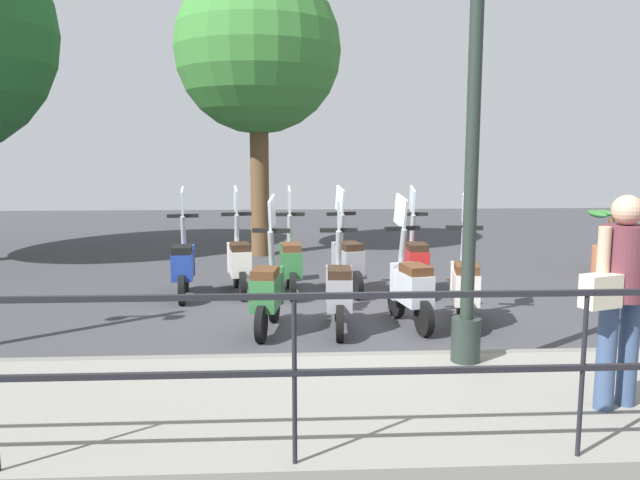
% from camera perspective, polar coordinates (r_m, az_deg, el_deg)
% --- Properties ---
extents(ground_plane, '(28.00, 28.00, 0.00)m').
position_cam_1_polar(ground_plane, '(8.12, 3.63, -6.48)').
color(ground_plane, '#38383D').
extents(promenade_walkway, '(2.20, 20.00, 0.15)m').
position_cam_1_polar(promenade_walkway, '(5.13, 7.85, -14.56)').
color(promenade_walkway, gray).
rests_on(promenade_walkway, ground_plane).
extents(fence_railing, '(0.04, 16.03, 1.07)m').
position_cam_1_polar(fence_railing, '(3.89, 11.02, -9.07)').
color(fence_railing, black).
rests_on(fence_railing, promenade_walkway).
extents(lamp_post_near, '(0.26, 0.90, 4.36)m').
position_cam_1_polar(lamp_post_near, '(5.63, 13.76, 8.28)').
color(lamp_post_near, '#232D28').
rests_on(lamp_post_near, promenade_walkway).
extents(pedestrian_with_bag, '(0.45, 0.62, 1.59)m').
position_cam_1_polar(pedestrian_with_bag, '(5.04, 25.78, -3.78)').
color(pedestrian_with_bag, '#384C70').
rests_on(pedestrian_with_bag, promenade_walkway).
extents(tree_distant, '(3.15, 3.15, 5.51)m').
position_cam_1_polar(tree_distant, '(12.34, -5.70, 16.81)').
color(tree_distant, brown).
rests_on(tree_distant, ground_plane).
extents(potted_palm, '(1.06, 0.66, 1.05)m').
position_cam_1_polar(potted_palm, '(11.52, 24.99, -0.60)').
color(potted_palm, '#9E5B3D').
rests_on(potted_palm, ground_plane).
extents(scooter_near_0, '(1.22, 0.48, 1.54)m').
position_cam_1_polar(scooter_near_0, '(7.55, 13.10, -4.03)').
color(scooter_near_0, black).
rests_on(scooter_near_0, ground_plane).
extents(scooter_near_1, '(1.22, 0.49, 1.54)m').
position_cam_1_polar(scooter_near_1, '(7.37, 8.26, -4.20)').
color(scooter_near_1, black).
rests_on(scooter_near_1, ground_plane).
extents(scooter_near_2, '(1.23, 0.44, 1.54)m').
position_cam_1_polar(scooter_near_2, '(7.12, 1.75, -4.55)').
color(scooter_near_2, black).
rests_on(scooter_near_2, ground_plane).
extents(scooter_near_3, '(1.23, 0.46, 1.54)m').
position_cam_1_polar(scooter_near_3, '(7.11, -4.81, -4.59)').
color(scooter_near_3, black).
rests_on(scooter_near_3, ground_plane).
extents(scooter_far_0, '(1.23, 0.44, 1.54)m').
position_cam_1_polar(scooter_far_0, '(9.03, 8.68, -1.91)').
color(scooter_far_0, black).
rests_on(scooter_far_0, ground_plane).
extents(scooter_far_1, '(1.21, 0.51, 1.54)m').
position_cam_1_polar(scooter_far_1, '(9.01, 2.48, -1.86)').
color(scooter_far_1, black).
rests_on(scooter_far_1, ground_plane).
extents(scooter_far_2, '(1.23, 0.44, 1.54)m').
position_cam_1_polar(scooter_far_2, '(8.91, -2.68, -1.96)').
color(scooter_far_2, black).
rests_on(scooter_far_2, ground_plane).
extents(scooter_far_3, '(1.23, 0.47, 1.54)m').
position_cam_1_polar(scooter_far_3, '(9.02, -7.40, -1.90)').
color(scooter_far_3, black).
rests_on(scooter_far_3, ground_plane).
extents(scooter_far_4, '(1.23, 0.44, 1.54)m').
position_cam_1_polar(scooter_far_4, '(8.90, -12.41, -2.16)').
color(scooter_far_4, black).
rests_on(scooter_far_4, ground_plane).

